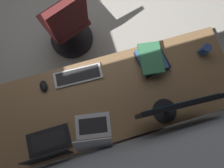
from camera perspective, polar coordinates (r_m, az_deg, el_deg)
wall_back at (r=0.97m, az=11.06°, el=-22.28°), size 4.44×0.10×2.60m
desk at (r=1.59m, az=0.51°, el=-3.99°), size 2.12×0.74×0.73m
drawer_pedestal at (r=1.92m, az=5.75°, el=-4.77°), size 0.40×0.51×0.69m
monitor_primary at (r=1.34m, az=19.16°, el=-7.07°), size 0.54×0.20×0.43m
laptop_leftmost at (r=1.48m, az=-5.99°, el=-15.22°), size 0.33×0.33×0.19m
laptop_left at (r=1.55m, az=-19.56°, el=-18.36°), size 0.34×0.24×0.19m
keyboard_main at (r=1.59m, az=-10.74°, el=2.66°), size 0.43×0.16×0.02m
mouse_main at (r=1.64m, az=-20.94°, el=-0.68°), size 0.06×0.10×0.03m
book_stack_near at (r=1.60m, az=12.34°, el=7.59°), size 0.27×0.30×0.10m
coffee_mug at (r=1.79m, az=27.34°, el=9.61°), size 0.12×0.08×0.10m
office_chair at (r=2.15m, az=-13.95°, el=17.70°), size 0.57×0.61×0.97m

